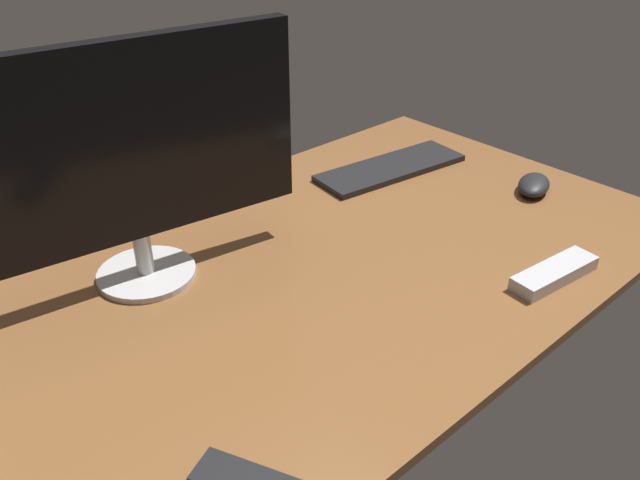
# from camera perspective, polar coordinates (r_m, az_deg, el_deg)

# --- Properties ---
(desk) EXTENTS (1.40, 0.84, 0.02)m
(desk) POSITION_cam_1_polar(r_m,az_deg,el_deg) (1.25, 0.41, -2.20)
(desk) COLOR brown
(desk) RESTS_ON ground
(monitor) EXTENTS (0.61, 0.18, 0.43)m
(monitor) POSITION_cam_1_polar(r_m,az_deg,el_deg) (1.13, -16.35, 7.21)
(monitor) COLOR silver
(monitor) RESTS_ON desk
(keyboard) EXTENTS (0.39, 0.17, 0.01)m
(keyboard) POSITION_cam_1_polar(r_m,az_deg,el_deg) (1.61, 6.14, 6.23)
(keyboard) COLOR black
(keyboard) RESTS_ON desk
(computer_mouse) EXTENTS (0.13, 0.11, 0.04)m
(computer_mouse) POSITION_cam_1_polar(r_m,az_deg,el_deg) (1.57, 18.03, 4.57)
(computer_mouse) COLOR black
(computer_mouse) RESTS_ON desk
(tv_remote) EXTENTS (0.19, 0.07, 0.03)m
(tv_remote) POSITION_cam_1_polar(r_m,az_deg,el_deg) (1.26, 19.63, -2.73)
(tv_remote) COLOR #B7B7BC
(tv_remote) RESTS_ON desk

